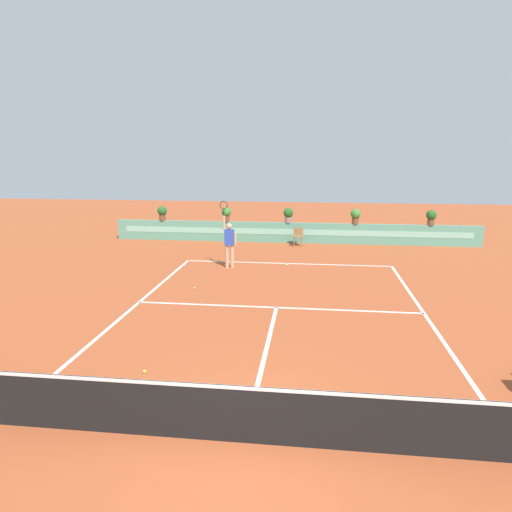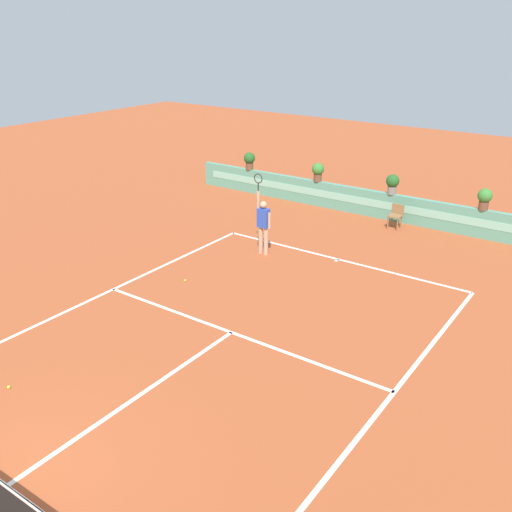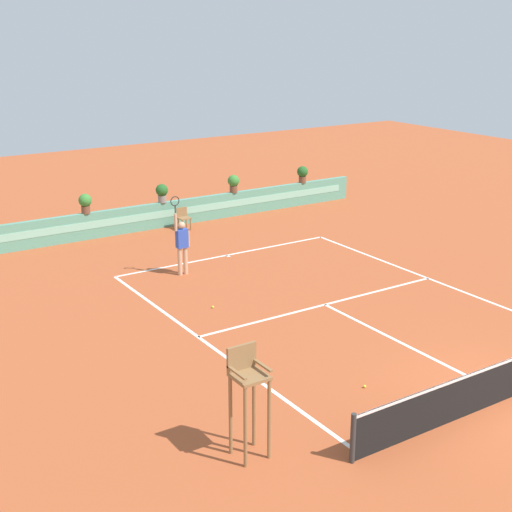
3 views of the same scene
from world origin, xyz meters
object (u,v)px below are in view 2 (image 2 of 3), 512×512
object	(u,v)px
ball_kid_chair	(396,215)
potted_plant_far_left	(249,160)
potted_plant_right	(485,198)
potted_plant_left	(318,171)
tennis_ball_mid_court	(9,387)
tennis_player	(263,222)
tennis_ball_near_baseline	(185,281)
potted_plant_centre	(392,183)

from	to	relation	value
ball_kid_chair	potted_plant_far_left	distance (m)	7.04
potted_plant_right	potted_plant_far_left	bearing A→B (deg)	180.00
ball_kid_chair	potted_plant_left	xyz separation A→B (m)	(-3.62, 0.73, 0.93)
tennis_ball_mid_court	potted_plant_far_left	xyz separation A→B (m)	(-4.30, 14.36, 1.38)
tennis_player	potted_plant_far_left	distance (m)	7.05
tennis_ball_mid_court	ball_kid_chair	bearing A→B (deg)	79.07
ball_kid_chair	tennis_ball_near_baseline	distance (m)	8.36
tennis_ball_mid_court	potted_plant_centre	size ratio (longest dim) A/B	0.09
tennis_ball_near_baseline	potted_plant_left	size ratio (longest dim) A/B	0.09
ball_kid_chair	tennis_ball_mid_court	xyz separation A→B (m)	(-2.63, -13.63, -0.44)
ball_kid_chair	potted_plant_right	xyz separation A→B (m)	(2.73, 0.73, 0.93)
tennis_ball_near_baseline	potted_plant_centre	xyz separation A→B (m)	(2.59, 8.48, 1.38)
tennis_player	tennis_ball_mid_court	bearing A→B (deg)	-90.91
ball_kid_chair	potted_plant_right	size ratio (longest dim) A/B	1.17
tennis_player	potted_plant_centre	size ratio (longest dim) A/B	3.57
tennis_player	potted_plant_right	distance (m)	7.56
tennis_player	potted_plant_right	size ratio (longest dim) A/B	3.57
potted_plant_far_left	potted_plant_left	world-z (taller)	same
tennis_player	potted_plant_right	bearing A→B (deg)	46.26
tennis_ball_mid_court	potted_plant_far_left	bearing A→B (deg)	106.68
potted_plant_centre	potted_plant_left	bearing A→B (deg)	180.00
potted_plant_left	tennis_player	bearing A→B (deg)	-78.28
ball_kid_chair	potted_plant_centre	bearing A→B (deg)	125.67
ball_kid_chair	potted_plant_left	distance (m)	3.81
potted_plant_centre	potted_plant_right	bearing A→B (deg)	0.00
tennis_ball_mid_court	potted_plant_left	xyz separation A→B (m)	(-0.99, 14.36, 1.38)
ball_kid_chair	potted_plant_right	bearing A→B (deg)	15.01
tennis_player	tennis_ball_near_baseline	size ratio (longest dim) A/B	38.01
potted_plant_right	potted_plant_centre	bearing A→B (deg)	180.00
tennis_player	potted_plant_centre	xyz separation A→B (m)	(1.97, 5.45, 0.36)
tennis_ball_near_baseline	tennis_ball_mid_court	size ratio (longest dim) A/B	1.00
tennis_ball_near_baseline	potted_plant_centre	bearing A→B (deg)	73.02
ball_kid_chair	tennis_player	distance (m)	5.37
tennis_ball_mid_court	potted_plant_centre	bearing A→B (deg)	81.65
tennis_ball_near_baseline	potted_plant_left	xyz separation A→B (m)	(-0.51, 8.48, 1.38)
ball_kid_chair	tennis_ball_near_baseline	bearing A→B (deg)	-111.91
tennis_player	tennis_ball_mid_court	size ratio (longest dim) A/B	38.01
tennis_player	potted_plant_left	bearing A→B (deg)	101.72
ball_kid_chair	tennis_ball_near_baseline	xyz separation A→B (m)	(-3.11, -7.74, -0.44)
tennis_ball_mid_court	potted_plant_centre	distance (m)	14.58
tennis_ball_near_baseline	potted_plant_far_left	distance (m)	9.40
tennis_ball_near_baseline	potted_plant_far_left	size ratio (longest dim) A/B	0.09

